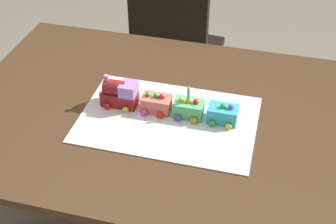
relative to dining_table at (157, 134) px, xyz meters
The scene contains 8 objects.
dining_table is the anchor object (origin of this frame).
chair 0.86m from the dining_table, 99.31° to the left, with size 0.44×0.44×0.86m.
cake_board 0.13m from the dining_table, 36.69° to the right, with size 0.60×0.40×0.00m, color silver.
cake_locomotive 0.21m from the dining_table, behind, with size 0.14×0.08×0.12m.
cake_car_gondola_coral 0.14m from the dining_table, 130.77° to the right, with size 0.10×0.08×0.07m.
cake_car_hopper_mint_green 0.18m from the dining_table, ahead, with size 0.10×0.08×0.07m.
cake_car_caboose_turquoise 0.27m from the dining_table, ahead, with size 0.10×0.08×0.07m.
birthday_candle 0.24m from the dining_table, ahead, with size 0.01×0.01×0.05m.
Camera 1 is at (0.36, -1.23, 1.75)m, focal length 49.84 mm.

